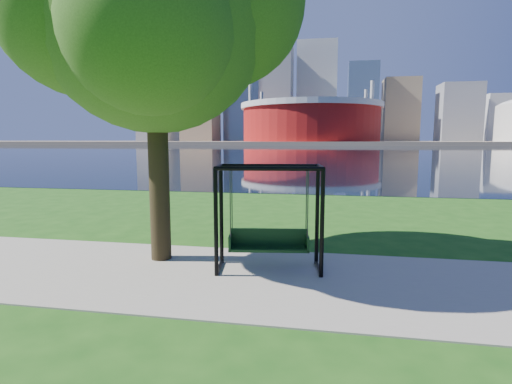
# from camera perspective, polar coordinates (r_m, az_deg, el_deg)

# --- Properties ---
(ground) EXTENTS (900.00, 900.00, 0.00)m
(ground) POSITION_cam_1_polar(r_m,az_deg,el_deg) (8.56, -0.15, -11.15)
(ground) COLOR #1E5114
(ground) RESTS_ON ground
(path) EXTENTS (120.00, 4.00, 0.03)m
(path) POSITION_cam_1_polar(r_m,az_deg,el_deg) (8.09, -0.82, -12.16)
(path) COLOR #9E937F
(path) RESTS_ON ground
(river) EXTENTS (900.00, 180.00, 0.02)m
(river) POSITION_cam_1_polar(r_m,az_deg,el_deg) (110.02, 9.70, 5.89)
(river) COLOR black
(river) RESTS_ON ground
(far_bank) EXTENTS (900.00, 228.00, 2.00)m
(far_bank) POSITION_cam_1_polar(r_m,az_deg,el_deg) (313.98, 10.23, 6.98)
(far_bank) COLOR #937F60
(far_bank) RESTS_ON ground
(stadium) EXTENTS (83.00, 83.00, 32.00)m
(stadium) POSITION_cam_1_polar(r_m,az_deg,el_deg) (243.52, 7.83, 10.05)
(stadium) COLOR maroon
(stadium) RESTS_ON far_bank
(skyline) EXTENTS (392.00, 66.00, 96.50)m
(skyline) POSITION_cam_1_polar(r_m,az_deg,el_deg) (329.09, 9.62, 13.10)
(skyline) COLOR gray
(skyline) RESTS_ON far_bank
(swing) EXTENTS (2.28, 1.24, 2.22)m
(swing) POSITION_cam_1_polar(r_m,az_deg,el_deg) (8.30, 1.85, -4.06)
(swing) COLOR black
(swing) RESTS_ON ground
(park_tree) EXTENTS (6.35, 5.73, 7.88)m
(park_tree) POSITION_cam_1_polar(r_m,az_deg,el_deg) (9.63, -14.57, 23.79)
(park_tree) COLOR black
(park_tree) RESTS_ON ground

